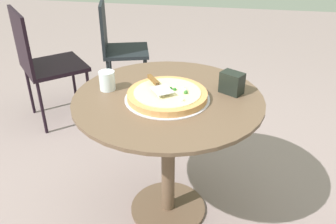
# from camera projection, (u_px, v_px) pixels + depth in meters

# --- Properties ---
(ground_plane) EXTENTS (10.00, 10.00, 0.00)m
(ground_plane) POSITION_uv_depth(u_px,v_px,m) (168.00, 209.00, 2.06)
(ground_plane) COLOR gray
(patio_table) EXTENTS (0.91, 0.91, 0.73)m
(patio_table) POSITION_uv_depth(u_px,v_px,m) (168.00, 127.00, 1.78)
(patio_table) COLOR brown
(patio_table) RESTS_ON ground
(pizza_on_tray) EXTENTS (0.40, 0.40, 0.05)m
(pizza_on_tray) POSITION_uv_depth(u_px,v_px,m) (168.00, 95.00, 1.67)
(pizza_on_tray) COLOR silver
(pizza_on_tray) RESTS_ON patio_table
(pizza_server) EXTENTS (0.20, 0.16, 0.02)m
(pizza_server) POSITION_uv_depth(u_px,v_px,m) (157.00, 85.00, 1.68)
(pizza_server) COLOR silver
(pizza_server) RESTS_ON pizza_on_tray
(drinking_cup) EXTENTS (0.08, 0.08, 0.09)m
(drinking_cup) POSITION_uv_depth(u_px,v_px,m) (107.00, 81.00, 1.74)
(drinking_cup) COLOR silver
(drinking_cup) RESTS_ON patio_table
(napkin_dispenser) EXTENTS (0.11, 0.13, 0.11)m
(napkin_dispenser) POSITION_uv_depth(u_px,v_px,m) (232.00, 83.00, 1.71)
(napkin_dispenser) COLOR black
(napkin_dispenser) RESTS_ON patio_table
(patio_chair_near) EXTENTS (0.61, 0.61, 0.90)m
(patio_chair_near) POSITION_uv_depth(u_px,v_px,m) (42.00, 59.00, 2.69)
(patio_chair_near) COLOR black
(patio_chair_near) RESTS_ON ground
(patio_chair_corner) EXTENTS (0.47, 0.47, 0.86)m
(patio_chair_corner) POSITION_uv_depth(u_px,v_px,m) (117.00, 44.00, 3.07)
(patio_chair_corner) COLOR black
(patio_chair_corner) RESTS_ON ground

